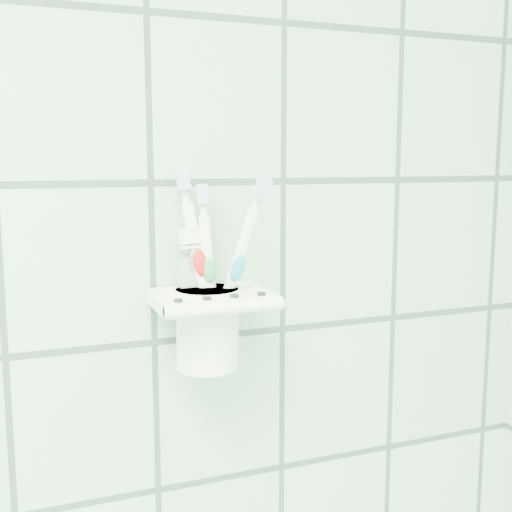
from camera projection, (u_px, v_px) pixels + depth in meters
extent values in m
cube|color=white|center=(201.00, 301.00, 0.70)|extent=(0.05, 0.02, 0.03)
cube|color=white|center=(211.00, 299.00, 0.66)|extent=(0.12, 0.09, 0.01)
cylinder|color=white|center=(225.00, 308.00, 0.62)|extent=(0.12, 0.01, 0.01)
cylinder|color=black|center=(178.00, 301.00, 0.61)|extent=(0.01, 0.01, 0.00)
cylinder|color=black|center=(207.00, 299.00, 0.63)|extent=(0.01, 0.01, 0.00)
cylinder|color=black|center=(235.00, 296.00, 0.64)|extent=(0.01, 0.01, 0.00)
cylinder|color=black|center=(261.00, 294.00, 0.65)|extent=(0.01, 0.01, 0.00)
cylinder|color=white|center=(208.00, 328.00, 0.67)|extent=(0.07, 0.07, 0.08)
cylinder|color=white|center=(207.00, 292.00, 0.66)|extent=(0.07, 0.07, 0.01)
cylinder|color=black|center=(207.00, 291.00, 0.66)|extent=(0.06, 0.06, 0.00)
cylinder|color=white|center=(218.00, 280.00, 0.66)|extent=(0.04, 0.04, 0.17)
cylinder|color=white|center=(217.00, 190.00, 0.65)|extent=(0.01, 0.01, 0.02)
cube|color=silver|center=(219.00, 177.00, 0.64)|extent=(0.02, 0.01, 0.03)
cube|color=white|center=(216.00, 176.00, 0.65)|extent=(0.02, 0.01, 0.03)
ellipsoid|color=red|center=(219.00, 262.00, 0.65)|extent=(0.02, 0.01, 0.03)
cylinder|color=white|center=(216.00, 288.00, 0.67)|extent=(0.02, 0.03, 0.15)
cylinder|color=white|center=(215.00, 207.00, 0.65)|extent=(0.01, 0.01, 0.02)
cube|color=silver|center=(217.00, 195.00, 0.65)|extent=(0.01, 0.01, 0.02)
cube|color=white|center=(215.00, 194.00, 0.65)|extent=(0.01, 0.01, 0.02)
ellipsoid|color=green|center=(217.00, 271.00, 0.66)|extent=(0.01, 0.01, 0.03)
cylinder|color=white|center=(208.00, 280.00, 0.67)|extent=(0.06, 0.04, 0.16)
cylinder|color=white|center=(207.00, 192.00, 0.66)|extent=(0.02, 0.01, 0.02)
cube|color=silver|center=(208.00, 179.00, 0.65)|extent=(0.02, 0.01, 0.03)
cube|color=white|center=(206.00, 179.00, 0.66)|extent=(0.02, 0.01, 0.03)
ellipsoid|color=teal|center=(209.00, 262.00, 0.66)|extent=(0.02, 0.01, 0.03)
cube|color=silver|center=(201.00, 306.00, 0.67)|extent=(0.04, 0.03, 0.11)
cube|color=silver|center=(201.00, 352.00, 0.68)|extent=(0.04, 0.01, 0.01)
cone|color=silver|center=(200.00, 251.00, 0.66)|extent=(0.03, 0.03, 0.02)
cylinder|color=white|center=(200.00, 238.00, 0.66)|extent=(0.03, 0.03, 0.03)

